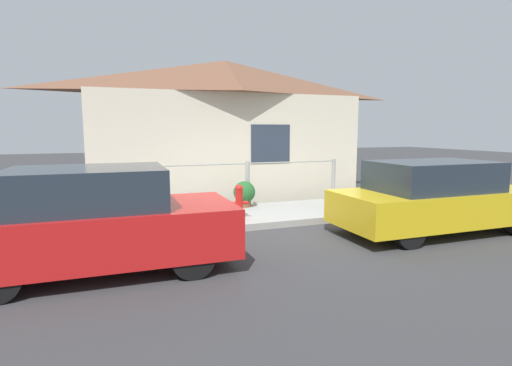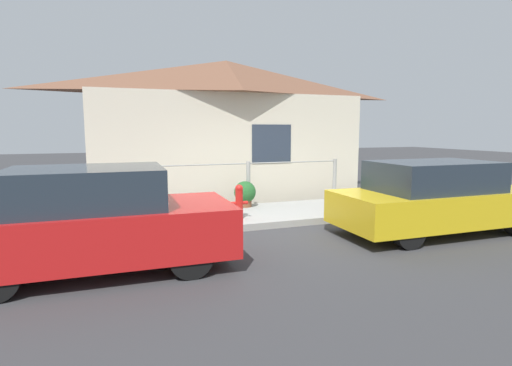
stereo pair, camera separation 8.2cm
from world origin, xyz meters
name	(u,v)px [view 2 (the right image)]	position (x,y,z in m)	size (l,w,h in m)	color
ground_plane	(279,228)	(0.00, 0.00, 0.00)	(60.00, 60.00, 0.00)	#38383A
sidewalk	(261,215)	(0.00, 1.01, 0.07)	(24.00, 2.02, 0.14)	#9E9E99
house	(228,88)	(0.00, 3.57, 3.11)	(7.66, 2.23, 3.85)	beige
fence	(248,181)	(0.00, 1.87, 0.73)	(4.90, 0.10, 1.07)	#999993
car_left	(97,221)	(-3.34, -1.35, 0.72)	(3.68, 1.72, 1.46)	red
car_right	(437,198)	(2.68, -1.35, 0.68)	(4.06, 1.66, 1.38)	gold
fire_hydrant	(239,201)	(-0.67, 0.52, 0.51)	(0.37, 0.16, 0.72)	red
potted_plant_near_hydrant	(245,193)	(-0.14, 1.72, 0.47)	(0.52, 0.52, 0.61)	brown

